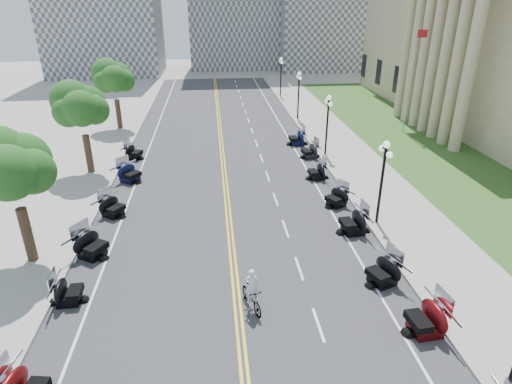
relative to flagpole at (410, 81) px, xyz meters
name	(u,v)px	position (x,y,z in m)	size (l,w,h in m)	color
ground	(234,273)	(-18.00, -22.00, -5.00)	(160.00, 160.00, 0.00)	gray
road	(226,189)	(-18.00, -12.00, -5.00)	(16.00, 90.00, 0.01)	#333335
centerline_yellow_a	(224,189)	(-18.12, -12.00, -4.99)	(0.12, 90.00, 0.00)	yellow
centerline_yellow_b	(228,189)	(-17.88, -12.00, -4.99)	(0.12, 90.00, 0.00)	yellow
edge_line_north	(316,185)	(-11.60, -12.00, -4.99)	(0.12, 90.00, 0.00)	white
edge_line_south	(132,193)	(-24.40, -12.00, -4.99)	(0.12, 90.00, 0.00)	white
lane_dash_5	(318,325)	(-14.80, -26.00, -4.99)	(0.12, 2.00, 0.00)	white
lane_dash_6	(299,268)	(-14.80, -22.00, -4.99)	(0.12, 2.00, 0.00)	white
lane_dash_7	(286,229)	(-14.80, -18.00, -4.99)	(0.12, 2.00, 0.00)	white
lane_dash_8	(275,199)	(-14.80, -14.00, -4.99)	(0.12, 2.00, 0.00)	white
lane_dash_9	(268,176)	(-14.80, -10.00, -4.99)	(0.12, 2.00, 0.00)	white
lane_dash_10	(261,158)	(-14.80, -6.00, -4.99)	(0.12, 2.00, 0.00)	white
lane_dash_11	(256,143)	(-14.80, -2.00, -4.99)	(0.12, 2.00, 0.00)	white
lane_dash_12	(252,131)	(-14.80, 2.00, -4.99)	(0.12, 2.00, 0.00)	white
lane_dash_13	(249,120)	(-14.80, 6.00, -4.99)	(0.12, 2.00, 0.00)	white
lane_dash_14	(245,112)	(-14.80, 10.00, -4.99)	(0.12, 2.00, 0.00)	white
lane_dash_15	(243,104)	(-14.80, 14.00, -4.99)	(0.12, 2.00, 0.00)	white
lane_dash_16	(241,97)	(-14.80, 18.00, -4.99)	(0.12, 2.00, 0.00)	white
lane_dash_17	(239,91)	(-14.80, 22.00, -4.99)	(0.12, 2.00, 0.00)	white
lane_dash_18	(237,86)	(-14.80, 26.00, -4.99)	(0.12, 2.00, 0.00)	white
lane_dash_19	(235,81)	(-14.80, 30.00, -4.99)	(0.12, 2.00, 0.00)	white
sidewalk_north	(372,182)	(-7.50, -12.00, -4.92)	(5.00, 90.00, 0.15)	#9E9991
sidewalk_south	(70,195)	(-28.50, -12.00, -4.92)	(5.00, 90.00, 0.15)	#9E9991
lawn	(416,144)	(-0.50, -4.00, -4.95)	(9.00, 60.00, 0.10)	#356023
distant_block_c	(333,5)	(4.00, 43.00, 6.00)	(20.00, 14.00, 22.00)	gray
street_lamp_2	(381,183)	(-9.40, -18.00, -2.40)	(0.50, 1.20, 4.90)	black
street_lamp_3	(327,126)	(-9.40, -6.00, -2.40)	(0.50, 1.20, 4.90)	black
street_lamp_4	(298,95)	(-9.40, 6.00, -2.40)	(0.50, 1.20, 4.90)	black
street_lamp_5	(281,77)	(-9.40, 18.00, -2.40)	(0.50, 1.20, 4.90)	black
flagpole	(410,81)	(0.00, 0.00, 0.00)	(1.10, 0.20, 10.00)	silver
tree_2	(12,174)	(-28.00, -20.00, -0.25)	(4.80, 4.80, 9.20)	#235619
tree_3	(81,112)	(-28.00, -8.00, -0.25)	(4.80, 4.80, 9.20)	#235619
tree_4	(114,82)	(-28.00, 4.00, -0.25)	(4.80, 4.80, 9.20)	#235619
motorcycle_n_4	(427,317)	(-10.71, -26.83, -4.25)	(2.13, 2.13, 1.49)	#590A0C
motorcycle_n_5	(383,270)	(-11.20, -23.55, -4.30)	(2.01, 2.01, 1.41)	black
motorcycle_n_6	(353,221)	(-11.10, -18.82, -4.25)	(2.14, 2.14, 1.50)	black
motorcycle_n_7	(337,196)	(-11.09, -15.36, -4.35)	(1.87, 1.87, 1.31)	black
motorcycle_n_8	(317,171)	(-11.28, -10.87, -4.34)	(1.89, 1.89, 1.32)	black
motorcycle_n_9	(310,150)	(-10.79, -6.33, -4.31)	(1.96, 1.96, 1.37)	black
motorcycle_n_10	(297,137)	(-11.21, -2.80, -4.26)	(2.12, 2.12, 1.48)	black
motorcycle_s_5	(67,290)	(-25.29, -23.45, -4.37)	(1.81, 1.81, 1.27)	black
motorcycle_s_6	(91,244)	(-25.16, -19.79, -4.25)	(2.13, 2.13, 1.49)	black
motorcycle_s_7	(112,206)	(-24.98, -15.29, -4.32)	(1.94, 1.94, 1.36)	black
motorcycle_s_8	(129,172)	(-24.82, -9.93, -4.27)	(2.08, 2.08, 1.46)	black
motorcycle_s_9	(133,151)	(-25.27, -5.09, -4.33)	(1.91, 1.91, 1.34)	black
bicycle	(252,298)	(-17.41, -24.71, -4.43)	(0.54, 1.90, 1.14)	#A51414
cyclist_rider	(251,270)	(-17.41, -24.71, -3.03)	(0.60, 0.40, 1.66)	white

